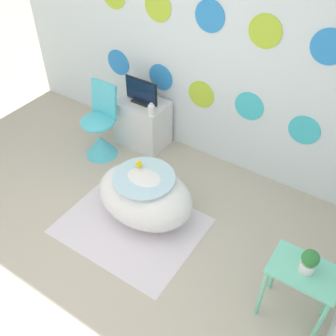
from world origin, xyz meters
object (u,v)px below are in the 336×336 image
(bathtub, at_px, (145,196))
(tv, at_px, (141,92))
(potted_plant_left, at_px, (309,261))
(vase, at_px, (151,110))
(chair, at_px, (100,133))

(bathtub, xyz_separation_m, tv, (-0.67, 0.88, 0.41))
(tv, height_order, potted_plant_left, tv)
(vase, xyz_separation_m, potted_plant_left, (1.93, -0.96, 0.07))
(bathtub, xyz_separation_m, chair, (-0.94, 0.47, 0.02))
(tv, distance_m, vase, 0.27)
(bathtub, height_order, chair, chair)
(vase, bearing_deg, bathtub, -59.20)
(bathtub, relative_size, vase, 7.04)
(bathtub, relative_size, chair, 1.12)
(potted_plant_left, bearing_deg, vase, 153.52)
(chair, distance_m, tv, 0.63)
(bathtub, relative_size, potted_plant_left, 4.81)
(vase, bearing_deg, chair, -150.50)
(chair, distance_m, vase, 0.65)
(chair, xyz_separation_m, vase, (0.49, 0.28, 0.33))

